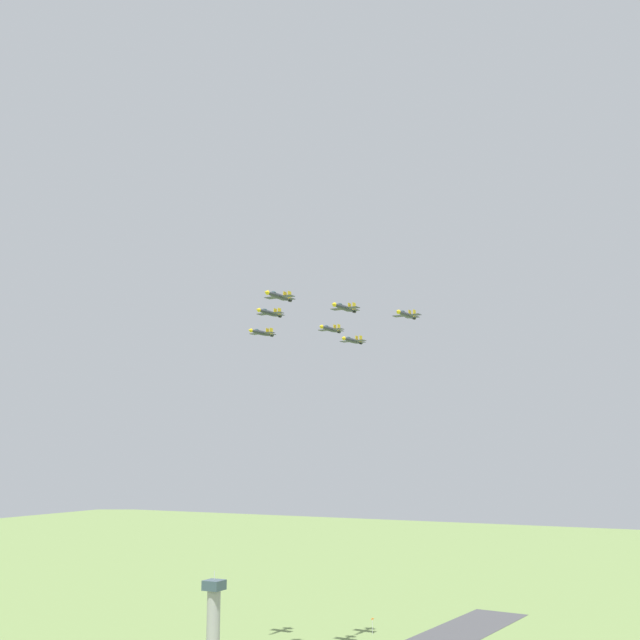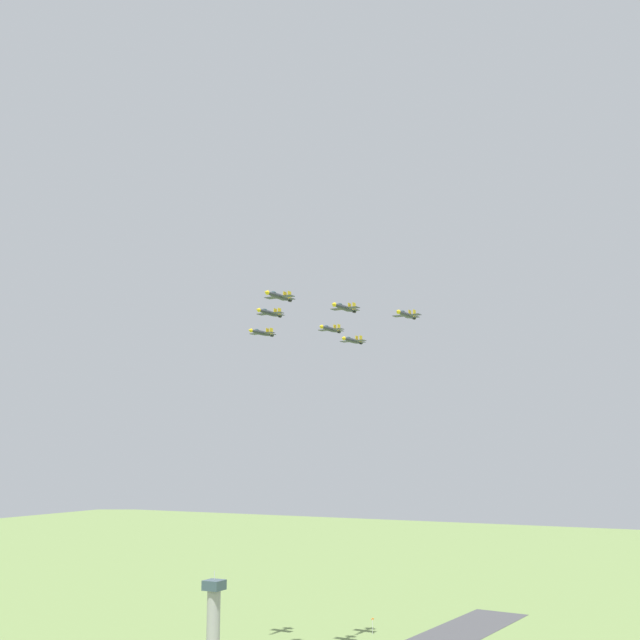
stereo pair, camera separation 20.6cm
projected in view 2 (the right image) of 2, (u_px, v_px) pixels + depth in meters
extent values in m
cylinder|color=#9E9E99|center=(213.00, 630.00, 261.87)|extent=(4.40, 4.40, 25.39)
cube|color=#384C56|center=(214.00, 585.00, 264.22)|extent=(6.00, 6.00, 3.20)
cylinder|color=silver|center=(214.00, 575.00, 264.73)|extent=(0.16, 0.16, 3.00)
cylinder|color=silver|center=(372.00, 627.00, 312.66)|extent=(0.16, 0.16, 6.00)
cone|color=orange|center=(373.00, 619.00, 313.91)|extent=(1.80, 0.90, 0.90)
ellipsoid|color=#2D3338|center=(279.00, 296.00, 251.06)|extent=(13.41, 2.03, 1.72)
cone|color=gold|center=(266.00, 292.00, 244.58)|extent=(1.75, 1.50, 1.46)
ellipsoid|color=#334751|center=(274.00, 293.00, 248.61)|extent=(2.32, 1.34, 1.00)
cube|color=#2D3338|center=(280.00, 297.00, 251.63)|extent=(3.28, 9.62, 0.17)
cube|color=gold|center=(291.00, 296.00, 249.63)|extent=(2.77, 0.73, 0.21)
cube|color=gold|center=(268.00, 298.00, 253.64)|extent=(2.77, 0.73, 0.21)
cube|color=#2D3338|center=(288.00, 299.00, 255.94)|extent=(2.21, 4.63, 0.17)
cube|color=gold|center=(289.00, 295.00, 255.51)|extent=(1.92, 0.27, 2.48)
cube|color=gold|center=(285.00, 296.00, 256.32)|extent=(1.92, 0.27, 2.48)
cylinder|color=black|center=(290.00, 300.00, 257.21)|extent=(0.98, 1.23, 1.20)
ellipsoid|color=#2D3338|center=(344.00, 308.00, 258.32)|extent=(13.34, 2.44, 1.71)
cone|color=gold|center=(333.00, 304.00, 252.00)|extent=(1.78, 1.54, 1.45)
ellipsoid|color=#334751|center=(340.00, 304.00, 255.93)|extent=(2.34, 1.40, 1.00)
cube|color=#2D3338|center=(345.00, 308.00, 258.87)|extent=(3.56, 9.63, 0.17)
cube|color=gold|center=(357.00, 307.00, 256.77)|extent=(2.76, 0.81, 0.20)
cube|color=gold|center=(334.00, 309.00, 260.98)|extent=(2.76, 0.81, 0.20)
cube|color=#2D3338|center=(352.00, 310.00, 263.08)|extent=(2.34, 4.66, 0.17)
cube|color=gold|center=(354.00, 306.00, 262.63)|extent=(1.91, 0.33, 2.46)
cube|color=gold|center=(349.00, 307.00, 263.47)|extent=(1.91, 0.33, 2.46)
cylinder|color=black|center=(354.00, 311.00, 264.31)|extent=(1.01, 1.25, 1.19)
ellipsoid|color=#2D3338|center=(269.00, 313.00, 272.39)|extent=(13.10, 2.10, 1.68)
cone|color=gold|center=(258.00, 310.00, 266.10)|extent=(1.72, 1.48, 1.43)
ellipsoid|color=#334751|center=(265.00, 310.00, 270.01)|extent=(2.28, 1.33, 0.98)
cube|color=#2D3338|center=(270.00, 314.00, 272.94)|extent=(3.28, 9.41, 0.17)
cube|color=gold|center=(281.00, 312.00, 270.96)|extent=(2.70, 0.74, 0.20)
cube|color=gold|center=(260.00, 314.00, 274.94)|extent=(2.70, 0.74, 0.20)
cube|color=#2D3338|center=(278.00, 315.00, 277.13)|extent=(2.19, 4.54, 0.17)
cube|color=gold|center=(279.00, 312.00, 276.71)|extent=(1.87, 0.28, 2.42)
cube|color=gold|center=(275.00, 312.00, 277.51)|extent=(1.87, 0.28, 2.42)
cylinder|color=black|center=(280.00, 316.00, 278.36)|extent=(0.97, 1.20, 1.17)
ellipsoid|color=#2D3338|center=(406.00, 315.00, 265.79)|extent=(13.26, 2.09, 1.70)
cone|color=gold|center=(397.00, 311.00, 259.41)|extent=(1.74, 1.49, 1.44)
ellipsoid|color=#334751|center=(403.00, 312.00, 263.37)|extent=(2.30, 1.34, 0.99)
cube|color=#2D3338|center=(407.00, 315.00, 266.34)|extent=(3.30, 9.52, 0.17)
cube|color=gold|center=(419.00, 314.00, 264.35)|extent=(2.74, 0.74, 0.20)
cube|color=gold|center=(395.00, 316.00, 268.35)|extent=(2.74, 0.74, 0.20)
cube|color=#2D3338|center=(412.00, 317.00, 270.60)|extent=(2.21, 4.59, 0.17)
cube|color=gold|center=(414.00, 313.00, 270.17)|extent=(1.89, 0.28, 2.45)
cube|color=gold|center=(410.00, 314.00, 270.97)|extent=(1.89, 0.28, 2.45)
cylinder|color=black|center=(414.00, 318.00, 271.84)|extent=(0.98, 1.22, 1.19)
ellipsoid|color=#2D3338|center=(261.00, 333.00, 293.38)|extent=(13.33, 2.49, 1.70)
cone|color=gold|center=(250.00, 330.00, 287.09)|extent=(1.79, 1.55, 1.45)
ellipsoid|color=#334751|center=(257.00, 330.00, 291.00)|extent=(2.34, 1.41, 0.99)
cube|color=#2D3338|center=(262.00, 333.00, 293.93)|extent=(3.59, 9.63, 0.17)
cube|color=gold|center=(272.00, 332.00, 291.82)|extent=(2.76, 0.82, 0.20)
cube|color=gold|center=(253.00, 334.00, 296.05)|extent=(2.76, 0.82, 0.20)
cube|color=#2D3338|center=(270.00, 335.00, 298.12)|extent=(2.35, 4.66, 0.17)
cube|color=gold|center=(271.00, 331.00, 297.68)|extent=(1.90, 0.34, 2.46)
cube|color=gold|center=(267.00, 332.00, 298.52)|extent=(1.90, 0.34, 2.46)
cylinder|color=black|center=(272.00, 335.00, 299.35)|extent=(1.02, 1.25, 1.19)
ellipsoid|color=#2D3338|center=(330.00, 329.00, 279.30)|extent=(12.70, 2.06, 1.63)
cone|color=gold|center=(320.00, 326.00, 273.21)|extent=(1.67, 1.44, 1.38)
ellipsoid|color=#334751|center=(326.00, 326.00, 276.99)|extent=(2.21, 1.29, 0.95)
cube|color=#2D3338|center=(331.00, 330.00, 279.83)|extent=(3.20, 9.13, 0.16)
cube|color=gold|center=(341.00, 329.00, 277.91)|extent=(2.62, 0.72, 0.20)
cube|color=gold|center=(321.00, 330.00, 281.77)|extent=(2.62, 0.72, 0.20)
cube|color=#2D3338|center=(337.00, 331.00, 283.89)|extent=(2.13, 4.40, 0.16)
cube|color=gold|center=(339.00, 328.00, 283.48)|extent=(1.81, 0.28, 2.35)
cube|color=gold|center=(335.00, 328.00, 284.25)|extent=(1.81, 0.28, 2.35)
cylinder|color=black|center=(339.00, 332.00, 285.08)|extent=(0.94, 1.17, 1.14)
ellipsoid|color=#2D3338|center=(352.00, 341.00, 293.58)|extent=(13.40, 2.35, 1.71)
cone|color=gold|center=(343.00, 338.00, 287.21)|extent=(1.78, 1.54, 1.46)
ellipsoid|color=#334751|center=(349.00, 338.00, 291.17)|extent=(2.35, 1.39, 1.00)
cube|color=#2D3338|center=(353.00, 341.00, 294.14)|extent=(3.50, 9.66, 0.17)
cube|color=gold|center=(363.00, 340.00, 292.06)|extent=(2.77, 0.80, 0.21)
cube|color=gold|center=(343.00, 342.00, 296.23)|extent=(2.77, 0.80, 0.21)
cube|color=#2D3338|center=(359.00, 342.00, 298.39)|extent=(2.31, 4.67, 0.17)
cube|color=gold|center=(361.00, 339.00, 297.95)|extent=(1.91, 0.32, 2.48)
cube|color=gold|center=(357.00, 339.00, 298.78)|extent=(1.91, 0.32, 2.48)
cylinder|color=black|center=(361.00, 343.00, 299.63)|extent=(1.01, 1.24, 1.20)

